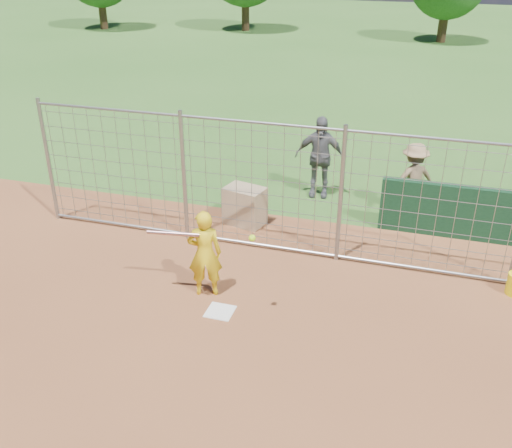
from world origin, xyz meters
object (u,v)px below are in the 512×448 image
(equipment_bin, at_px, (245,206))
(bystander_c, at_px, (413,179))
(batter, at_px, (205,254))
(bystander_b, at_px, (319,157))

(equipment_bin, bearing_deg, bystander_c, 39.24)
(batter, xyz_separation_m, bystander_b, (0.98, 4.58, 0.18))
(batter, bearing_deg, bystander_b, -121.32)
(equipment_bin, bearing_deg, batter, -72.04)
(batter, distance_m, bystander_b, 4.68)
(batter, relative_size, bystander_c, 0.98)
(batter, relative_size, equipment_bin, 1.92)
(bystander_b, height_order, equipment_bin, bystander_b)
(bystander_b, distance_m, bystander_c, 2.13)
(batter, bearing_deg, equipment_bin, -105.24)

